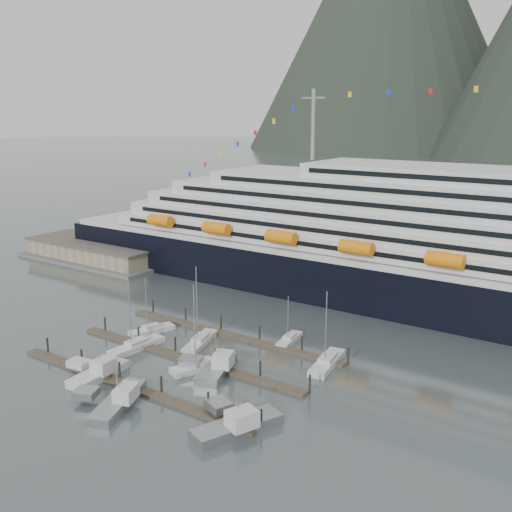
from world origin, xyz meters
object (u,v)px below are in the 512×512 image
(sailboat_b, at_px, (137,347))
(sailboat_d, at_px, (200,342))
(sailboat_g, at_px, (327,363))
(sailboat_a, at_px, (152,330))
(warehouse, at_px, (97,252))
(cruise_ship, at_px, (482,259))
(trawler_d, at_px, (236,424))
(sailboat_f, at_px, (289,340))
(trawler_b, at_px, (98,372))
(trawler_e, at_px, (216,367))
(trawler_c, at_px, (117,400))
(sailboat_c, at_px, (201,367))

(sailboat_b, bearing_deg, sailboat_d, -39.17)
(sailboat_g, bearing_deg, sailboat_a, 90.02)
(warehouse, relative_size, sailboat_a, 3.99)
(warehouse, bearing_deg, cruise_ship, 7.23)
(warehouse, bearing_deg, sailboat_d, -26.37)
(sailboat_a, relative_size, trawler_d, 0.87)
(sailboat_a, relative_size, sailboat_f, 1.22)
(warehouse, xyz_separation_m, trawler_d, (88.40, -52.91, -1.30))
(sailboat_g, bearing_deg, sailboat_f, 54.40)
(trawler_b, relative_size, trawler_e, 0.92)
(trawler_b, height_order, trawler_c, trawler_b)
(sailboat_d, relative_size, trawler_e, 1.27)
(cruise_ship, xyz_separation_m, trawler_e, (-27.20, -53.15, -11.10))
(sailboat_g, height_order, trawler_e, sailboat_g)
(sailboat_f, distance_m, trawler_c, 35.86)
(sailboat_c, relative_size, sailboat_d, 0.99)
(sailboat_b, bearing_deg, sailboat_g, -63.06)
(sailboat_b, distance_m, sailboat_g, 33.99)
(cruise_ship, bearing_deg, trawler_e, -117.11)
(cruise_ship, height_order, sailboat_g, cruise_ship)
(trawler_b, xyz_separation_m, trawler_e, (14.28, 12.11, 0.04))
(sailboat_b, xyz_separation_m, sailboat_f, (20.69, 18.38, -0.07))
(cruise_ship, bearing_deg, sailboat_g, -108.76)
(sailboat_a, bearing_deg, sailboat_g, -62.79)
(sailboat_a, height_order, trawler_e, sailboat_a)
(sailboat_a, distance_m, sailboat_b, 8.24)
(sailboat_c, distance_m, trawler_e, 2.83)
(sailboat_c, bearing_deg, warehouse, 84.85)
(trawler_c, bearing_deg, cruise_ship, -46.73)
(cruise_ship, distance_m, sailboat_c, 62.37)
(cruise_ship, height_order, sailboat_c, cruise_ship)
(sailboat_a, bearing_deg, cruise_ship, -28.54)
(sailboat_f, bearing_deg, trawler_b, 141.49)
(warehouse, bearing_deg, trawler_c, -39.14)
(sailboat_f, bearing_deg, sailboat_d, 119.17)
(sailboat_g, bearing_deg, trawler_b, 122.86)
(sailboat_f, distance_m, sailboat_g, 11.96)
(sailboat_d, distance_m, sailboat_f, 16.35)
(sailboat_c, bearing_deg, sailboat_a, 92.07)
(cruise_ship, relative_size, sailboat_c, 13.79)
(sailboat_c, bearing_deg, trawler_e, -59.42)
(warehouse, relative_size, trawler_b, 4.11)
(sailboat_b, bearing_deg, sailboat_f, -44.00)
(sailboat_d, xyz_separation_m, trawler_b, (-4.26, -20.19, 0.47))
(trawler_e, bearing_deg, warehouse, 41.30)
(sailboat_d, height_order, trawler_e, sailboat_d)
(sailboat_b, height_order, sailboat_c, sailboat_b)
(sailboat_f, bearing_deg, trawler_d, -169.89)
(cruise_ship, bearing_deg, trawler_b, -122.44)
(sailboat_a, relative_size, sailboat_b, 0.72)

